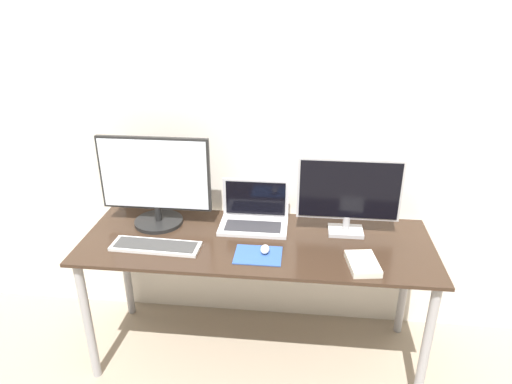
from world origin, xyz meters
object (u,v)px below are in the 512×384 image
object	(u,v)px
monitor_right	(349,193)
book	(363,264)
keyboard	(156,246)
laptop	(254,214)
mouse	(265,249)
monitor_left	(155,182)

from	to	relation	value
monitor_right	book	distance (m)	0.38
keyboard	book	size ratio (longest dim) A/B	2.10
monitor_right	laptop	size ratio (longest dim) A/B	1.45
mouse	book	distance (m)	0.46
laptop	keyboard	xyz separation A→B (m)	(-0.46, -0.30, -0.05)
keyboard	book	distance (m)	1.00
monitor_right	book	xyz separation A→B (m)	(0.06, -0.31, -0.21)
book	keyboard	bearing A→B (deg)	176.48
monitor_right	mouse	bearing A→B (deg)	-148.29
laptop	mouse	size ratio (longest dim) A/B	5.22
monitor_left	laptop	world-z (taller)	monitor_left
monitor_right	mouse	distance (m)	0.51
laptop	book	distance (m)	0.65
monitor_left	keyboard	bearing A→B (deg)	-76.38
mouse	keyboard	bearing A→B (deg)	-179.38
monitor_left	laptop	bearing A→B (deg)	4.87
monitor_right	laptop	bearing A→B (deg)	174.83
monitor_left	keyboard	distance (m)	0.35
monitor_left	monitor_right	size ratio (longest dim) A/B	1.13
monitor_right	book	size ratio (longest dim) A/B	2.47
keyboard	laptop	bearing A→B (deg)	33.13
laptop	mouse	xyz separation A→B (m)	(0.08, -0.29, -0.04)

